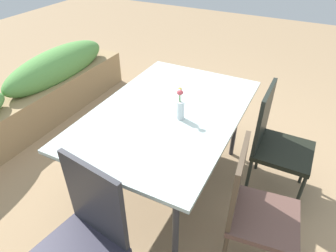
{
  "coord_description": "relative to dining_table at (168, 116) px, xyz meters",
  "views": [
    {
      "loc": [
        -1.7,
        -0.81,
        1.99
      ],
      "look_at": [
        -0.0,
        0.05,
        0.64
      ],
      "focal_mm": 31.58,
      "sensor_mm": 36.0,
      "label": 1
    }
  ],
  "objects": [
    {
      "name": "flower_vase",
      "position": [
        -0.05,
        -0.13,
        0.16
      ],
      "size": [
        0.05,
        0.06,
        0.25
      ],
      "color": "silver",
      "rests_on": "dining_table"
    },
    {
      "name": "planter_box",
      "position": [
        -0.12,
        1.78,
        -0.38
      ],
      "size": [
        3.35,
        0.45,
        0.75
      ],
      "color": "#9E7F56",
      "rests_on": "ground"
    },
    {
      "name": "chair_near_right",
      "position": [
        0.36,
        -0.78,
        -0.2
      ],
      "size": [
        0.45,
        0.45,
        0.96
      ],
      "rotation": [
        0.0,
        0.0,
        3.13
      ],
      "color": "black",
      "rests_on": "ground"
    },
    {
      "name": "ground_plane",
      "position": [
        0.0,
        -0.05,
        -0.74
      ],
      "size": [
        12.0,
        12.0,
        0.0
      ],
      "primitive_type": "plane",
      "color": "#9E7F5B"
    },
    {
      "name": "chair_near_left",
      "position": [
        -0.37,
        -0.79,
        -0.22
      ],
      "size": [
        0.47,
        0.47,
        0.93
      ],
      "rotation": [
        0.0,
        0.0,
        3.26
      ],
      "color": "brown",
      "rests_on": "ground"
    },
    {
      "name": "chair_end_left",
      "position": [
        -1.05,
        -0.01,
        -0.18
      ],
      "size": [
        0.51,
        0.51,
        1.0
      ],
      "rotation": [
        0.0,
        0.0,
        1.42
      ],
      "color": "#2C2B3A",
      "rests_on": "ground"
    },
    {
      "name": "dining_table",
      "position": [
        0.0,
        0.0,
        0.0
      ],
      "size": [
        1.59,
        1.05,
        0.79
      ],
      "color": "#B2C6C1",
      "rests_on": "ground"
    }
  ]
}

